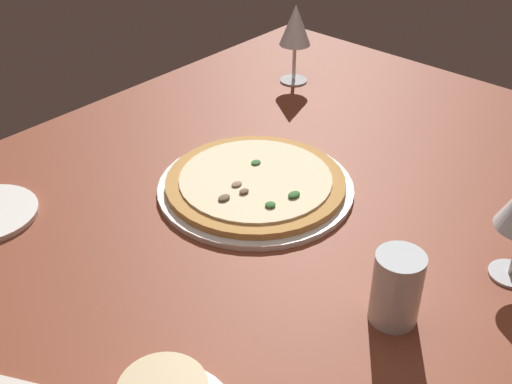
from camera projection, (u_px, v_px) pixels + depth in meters
dining_table at (256, 236)px, 103.24cm from camera, size 150.00×110.00×4.00cm
pizza_main at (256, 184)px, 109.74cm from camera, size 33.16×33.16×3.23cm
wine_glass_far at (295, 27)px, 140.63cm from camera, size 6.88×6.88×17.62cm
water_glass at (396, 292)px, 82.90cm from camera, size 6.44×6.44×10.30cm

